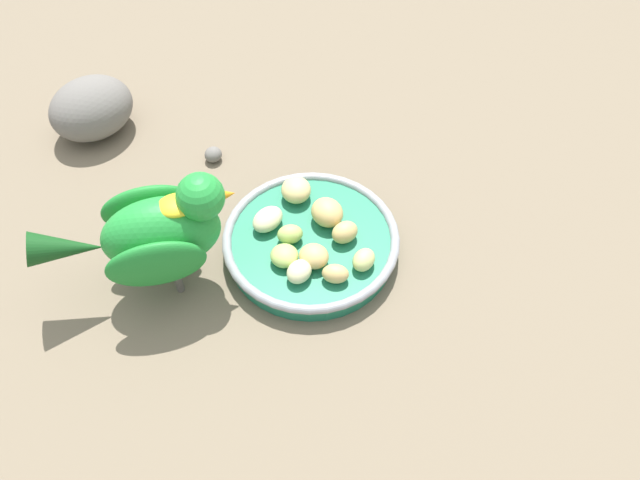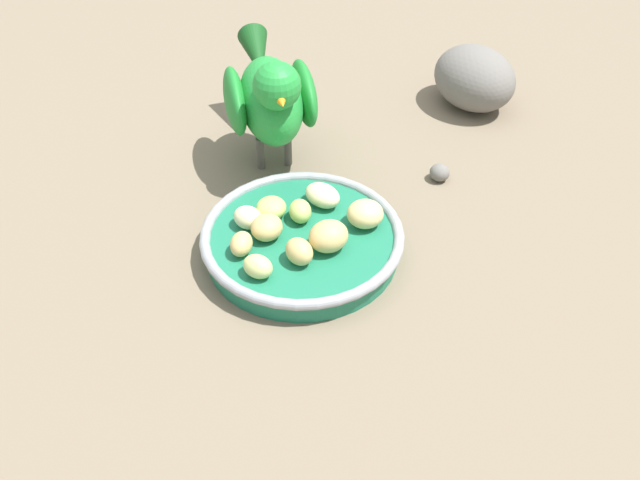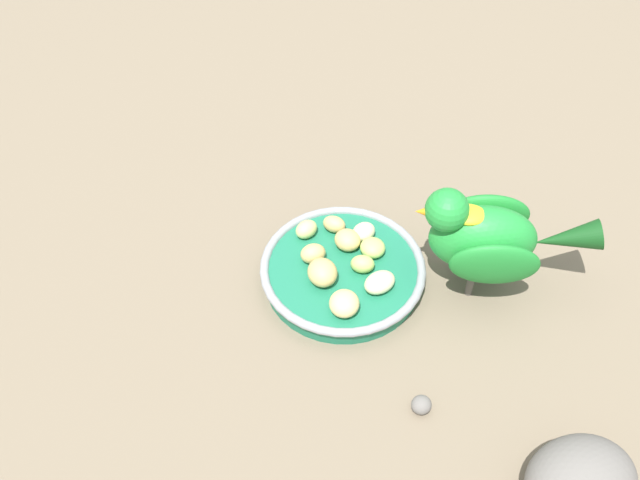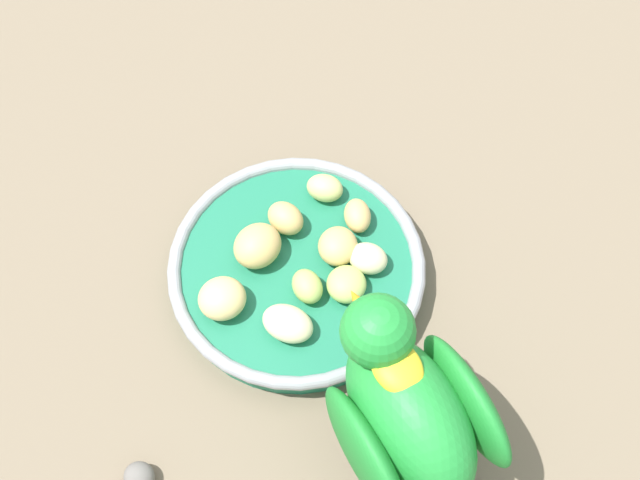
% 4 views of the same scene
% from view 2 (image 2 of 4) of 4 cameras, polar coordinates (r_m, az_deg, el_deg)
% --- Properties ---
extents(ground_plane, '(4.00, 4.00, 0.00)m').
position_cam_2_polar(ground_plane, '(0.76, -2.81, 0.25)').
color(ground_plane, '#756651').
extents(feeding_bowl, '(0.19, 0.19, 0.03)m').
position_cam_2_polar(feeding_bowl, '(0.73, -1.32, -0.07)').
color(feeding_bowl, '#1E7251').
rests_on(feeding_bowl, ground_plane).
extents(apple_piece_0, '(0.05, 0.05, 0.03)m').
position_cam_2_polar(apple_piece_0, '(0.70, 0.63, 0.28)').
color(apple_piece_0, tan).
rests_on(apple_piece_0, feeding_bowl).
extents(apple_piece_1, '(0.03, 0.03, 0.02)m').
position_cam_2_polar(apple_piece_1, '(0.72, -3.76, 0.88)').
color(apple_piece_1, tan).
rests_on(apple_piece_1, feeding_bowl).
extents(apple_piece_2, '(0.05, 0.05, 0.03)m').
position_cam_2_polar(apple_piece_2, '(0.73, 3.35, 1.94)').
color(apple_piece_2, '#E5C67F').
rests_on(apple_piece_2, feeding_bowl).
extents(apple_piece_3, '(0.03, 0.03, 0.02)m').
position_cam_2_polar(apple_piece_3, '(0.74, -1.47, 2.14)').
color(apple_piece_3, '#B2CC66').
rests_on(apple_piece_3, feeding_bowl).
extents(apple_piece_4, '(0.04, 0.04, 0.02)m').
position_cam_2_polar(apple_piece_4, '(0.69, -1.54, -0.85)').
color(apple_piece_4, tan).
rests_on(apple_piece_4, feeding_bowl).
extents(apple_piece_5, '(0.03, 0.03, 0.02)m').
position_cam_2_polar(apple_piece_5, '(0.73, -5.34, 1.66)').
color(apple_piece_5, beige).
rests_on(apple_piece_5, feeding_bowl).
extents(apple_piece_6, '(0.03, 0.03, 0.02)m').
position_cam_2_polar(apple_piece_6, '(0.75, -3.44, 2.59)').
color(apple_piece_6, '#B2CC66').
rests_on(apple_piece_6, feeding_bowl).
extents(apple_piece_7, '(0.04, 0.04, 0.02)m').
position_cam_2_polar(apple_piece_7, '(0.76, 0.19, 3.31)').
color(apple_piece_7, beige).
rests_on(apple_piece_7, feeding_bowl).
extents(apple_piece_8, '(0.03, 0.03, 0.02)m').
position_cam_2_polar(apple_piece_8, '(0.71, -5.82, -0.29)').
color(apple_piece_8, tan).
rests_on(apple_piece_8, feeding_bowl).
extents(apple_piece_9, '(0.03, 0.03, 0.02)m').
position_cam_2_polar(apple_piece_9, '(0.68, -4.61, -1.96)').
color(apple_piece_9, '#C6D17A').
rests_on(apple_piece_9, feeding_bowl).
extents(parrot, '(0.15, 0.18, 0.15)m').
position_cam_2_polar(parrot, '(0.82, -3.69, 10.64)').
color(parrot, '#59544C').
rests_on(parrot, ground_plane).
extents(rock_large, '(0.13, 0.13, 0.07)m').
position_cam_2_polar(rock_large, '(0.96, 11.33, 11.63)').
color(rock_large, slate).
rests_on(rock_large, ground_plane).
extents(pebble_0, '(0.03, 0.03, 0.02)m').
position_cam_2_polar(pebble_0, '(0.84, 8.81, 4.94)').
color(pebble_0, slate).
rests_on(pebble_0, ground_plane).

